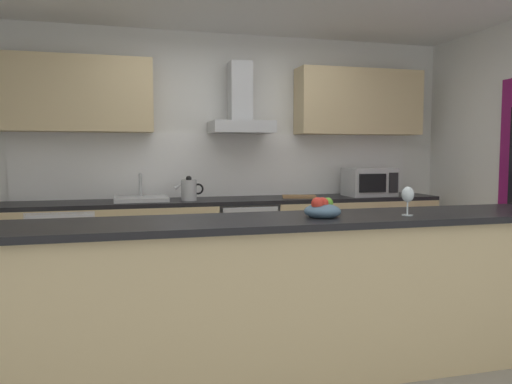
{
  "coord_description": "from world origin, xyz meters",
  "views": [
    {
      "loc": [
        -1.06,
        -3.36,
        1.37
      ],
      "look_at": [
        -0.03,
        0.48,
        1.05
      ],
      "focal_mm": 35.05,
      "sensor_mm": 36.0,
      "label": 1
    }
  ],
  "objects_px": {
    "sink": "(141,198)",
    "fruit_bowl": "(322,210)",
    "oven": "(244,242)",
    "chopping_board": "(299,197)",
    "microwave": "(369,182)",
    "refrigerator": "(65,254)",
    "range_hood": "(241,111)",
    "wine_glass": "(408,196)",
    "kettle": "(189,190)"
  },
  "relations": [
    {
      "from": "sink",
      "to": "fruit_bowl",
      "type": "xyz_separation_m",
      "value": [
        0.98,
        -2.11,
        0.1
      ]
    },
    {
      "from": "oven",
      "to": "chopping_board",
      "type": "relative_size",
      "value": 2.35
    },
    {
      "from": "microwave",
      "to": "chopping_board",
      "type": "bearing_deg",
      "value": 179.7
    },
    {
      "from": "chopping_board",
      "to": "refrigerator",
      "type": "bearing_deg",
      "value": 179.48
    },
    {
      "from": "range_hood",
      "to": "fruit_bowl",
      "type": "bearing_deg",
      "value": -90.71
    },
    {
      "from": "range_hood",
      "to": "wine_glass",
      "type": "bearing_deg",
      "value": -77.64
    },
    {
      "from": "fruit_bowl",
      "to": "refrigerator",
      "type": "bearing_deg",
      "value": 128.63
    },
    {
      "from": "fruit_bowl",
      "to": "chopping_board",
      "type": "height_order",
      "value": "fruit_bowl"
    },
    {
      "from": "oven",
      "to": "chopping_board",
      "type": "height_order",
      "value": "chopping_board"
    },
    {
      "from": "refrigerator",
      "to": "chopping_board",
      "type": "bearing_deg",
      "value": -0.52
    },
    {
      "from": "wine_glass",
      "to": "kettle",
      "type": "bearing_deg",
      "value": 116.35
    },
    {
      "from": "oven",
      "to": "fruit_bowl",
      "type": "bearing_deg",
      "value": -90.75
    },
    {
      "from": "range_hood",
      "to": "wine_glass",
      "type": "relative_size",
      "value": 4.05
    },
    {
      "from": "oven",
      "to": "microwave",
      "type": "xyz_separation_m",
      "value": [
        1.38,
        -0.03,
        0.59
      ]
    },
    {
      "from": "kettle",
      "to": "range_hood",
      "type": "relative_size",
      "value": 0.4
    },
    {
      "from": "kettle",
      "to": "fruit_bowl",
      "type": "xyz_separation_m",
      "value": [
        0.53,
        -2.07,
        0.02
      ]
    },
    {
      "from": "sink",
      "to": "fruit_bowl",
      "type": "height_order",
      "value": "sink"
    },
    {
      "from": "sink",
      "to": "kettle",
      "type": "bearing_deg",
      "value": -5.65
    },
    {
      "from": "oven",
      "to": "range_hood",
      "type": "bearing_deg",
      "value": 90.0
    },
    {
      "from": "oven",
      "to": "range_hood",
      "type": "height_order",
      "value": "range_hood"
    },
    {
      "from": "chopping_board",
      "to": "microwave",
      "type": "bearing_deg",
      "value": -0.3
    },
    {
      "from": "microwave",
      "to": "chopping_board",
      "type": "height_order",
      "value": "microwave"
    },
    {
      "from": "refrigerator",
      "to": "wine_glass",
      "type": "distance_m",
      "value": 3.17
    },
    {
      "from": "sink",
      "to": "chopping_board",
      "type": "height_order",
      "value": "sink"
    },
    {
      "from": "refrigerator",
      "to": "wine_glass",
      "type": "xyz_separation_m",
      "value": [
        2.21,
        -2.17,
        0.68
      ]
    },
    {
      "from": "refrigerator",
      "to": "fruit_bowl",
      "type": "distance_m",
      "value": 2.75
    },
    {
      "from": "range_hood",
      "to": "fruit_bowl",
      "type": "height_order",
      "value": "range_hood"
    },
    {
      "from": "refrigerator",
      "to": "sink",
      "type": "distance_m",
      "value": 0.86
    },
    {
      "from": "wine_glass",
      "to": "chopping_board",
      "type": "xyz_separation_m",
      "value": [
        0.08,
        2.14,
        -0.19
      ]
    },
    {
      "from": "fruit_bowl",
      "to": "sink",
      "type": "bearing_deg",
      "value": 114.83
    },
    {
      "from": "wine_glass",
      "to": "microwave",
      "type": "bearing_deg",
      "value": 67.82
    },
    {
      "from": "microwave",
      "to": "refrigerator",
      "type": "bearing_deg",
      "value": 179.53
    },
    {
      "from": "fruit_bowl",
      "to": "wine_glass",
      "type": "bearing_deg",
      "value": -7.03
    },
    {
      "from": "refrigerator",
      "to": "sink",
      "type": "bearing_deg",
      "value": 1.12
    },
    {
      "from": "oven",
      "to": "sink",
      "type": "distance_m",
      "value": 1.11
    },
    {
      "from": "microwave",
      "to": "chopping_board",
      "type": "relative_size",
      "value": 1.47
    },
    {
      "from": "oven",
      "to": "range_hood",
      "type": "xyz_separation_m",
      "value": [
        0.0,
        0.13,
        1.33
      ]
    },
    {
      "from": "oven",
      "to": "refrigerator",
      "type": "xyz_separation_m",
      "value": [
        -1.71,
        -0.0,
        -0.03
      ]
    },
    {
      "from": "microwave",
      "to": "oven",
      "type": "bearing_deg",
      "value": 178.84
    },
    {
      "from": "wine_glass",
      "to": "refrigerator",
      "type": "bearing_deg",
      "value": 135.58
    },
    {
      "from": "wine_glass",
      "to": "fruit_bowl",
      "type": "bearing_deg",
      "value": 172.97
    },
    {
      "from": "refrigerator",
      "to": "sink",
      "type": "xyz_separation_m",
      "value": [
        0.7,
        0.01,
        0.5
      ]
    },
    {
      "from": "refrigerator",
      "to": "chopping_board",
      "type": "height_order",
      "value": "chopping_board"
    },
    {
      "from": "range_hood",
      "to": "wine_glass",
      "type": "xyz_separation_m",
      "value": [
        0.5,
        -2.3,
        -0.68
      ]
    },
    {
      "from": "kettle",
      "to": "refrigerator",
      "type": "bearing_deg",
      "value": 178.46
    },
    {
      "from": "range_hood",
      "to": "chopping_board",
      "type": "bearing_deg",
      "value": -14.75
    },
    {
      "from": "sink",
      "to": "fruit_bowl",
      "type": "relative_size",
      "value": 2.27
    },
    {
      "from": "microwave",
      "to": "wine_glass",
      "type": "height_order",
      "value": "microwave"
    },
    {
      "from": "oven",
      "to": "refrigerator",
      "type": "height_order",
      "value": "oven"
    },
    {
      "from": "refrigerator",
      "to": "sink",
      "type": "relative_size",
      "value": 1.7
    }
  ]
}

